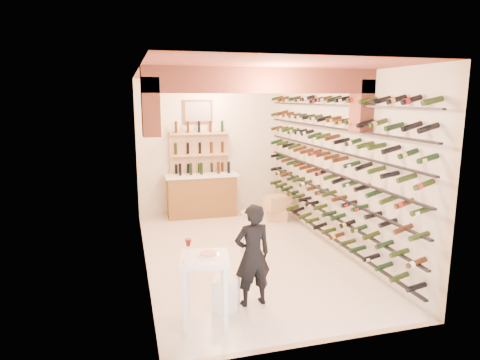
% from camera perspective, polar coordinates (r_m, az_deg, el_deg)
% --- Properties ---
extents(ground, '(6.00, 6.00, 0.00)m').
position_cam_1_polar(ground, '(7.80, 0.59, -9.83)').
color(ground, beige).
rests_on(ground, ground).
extents(room_shell, '(3.52, 6.02, 3.21)m').
position_cam_1_polar(room_shell, '(7.06, 1.21, 6.75)').
color(room_shell, beige).
rests_on(room_shell, ground).
extents(wine_rack, '(0.32, 5.70, 2.56)m').
position_cam_1_polar(wine_rack, '(7.94, 11.31, 1.92)').
color(wine_rack, black).
rests_on(wine_rack, ground).
extents(back_counter, '(1.70, 0.62, 1.29)m').
position_cam_1_polar(back_counter, '(10.06, -5.19, -1.89)').
color(back_counter, brown).
rests_on(back_counter, ground).
extents(back_shelving, '(1.40, 0.31, 2.73)m').
position_cam_1_polar(back_shelving, '(10.17, -5.49, 1.90)').
color(back_shelving, tan).
rests_on(back_shelving, ground).
extents(tasting_table, '(0.69, 0.69, 1.05)m').
position_cam_1_polar(tasting_table, '(5.35, -4.80, -11.80)').
color(tasting_table, white).
rests_on(tasting_table, ground).
extents(white_stool, '(0.43, 0.43, 0.42)m').
position_cam_1_polar(white_stool, '(5.86, -1.89, -15.00)').
color(white_stool, white).
rests_on(white_stool, ground).
extents(person, '(0.55, 0.40, 1.41)m').
position_cam_1_polar(person, '(5.76, 1.71, -10.07)').
color(person, black).
rests_on(person, ground).
extents(chrome_barstool, '(0.39, 0.39, 0.76)m').
position_cam_1_polar(chrome_barstool, '(7.72, 1.44, -6.61)').
color(chrome_barstool, silver).
rests_on(chrome_barstool, ground).
extents(crate_lower, '(0.52, 0.42, 0.27)m').
position_cam_1_polar(crate_lower, '(9.74, 4.99, -4.74)').
color(crate_lower, tan).
rests_on(crate_lower, ground).
extents(crate_upper, '(0.62, 0.48, 0.32)m').
position_cam_1_polar(crate_upper, '(9.66, 5.02, -3.06)').
color(crate_upper, tan).
rests_on(crate_upper, crate_lower).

